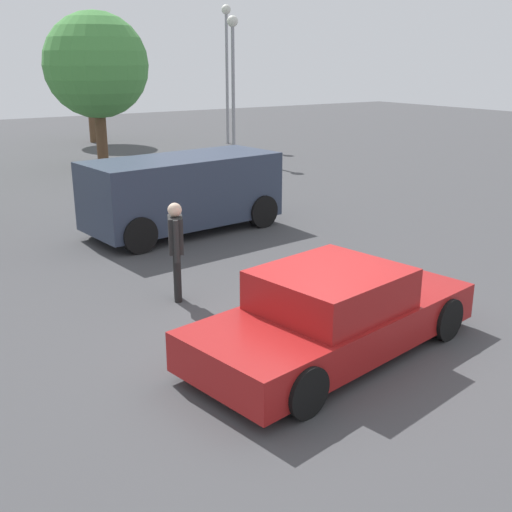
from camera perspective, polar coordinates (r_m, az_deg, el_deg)
ground_plane at (r=9.07m, az=5.40°, el=-8.51°), size 80.00×80.00×0.00m
sedan_foreground at (r=8.78m, az=7.10°, el=-5.35°), size 4.71×2.53×1.25m
suv_dark at (r=14.97m, az=-6.68°, el=5.95°), size 4.80×2.47×1.80m
pedestrian at (r=10.55m, az=-7.34°, el=1.18°), size 0.38×0.53×1.72m
light_post_near at (r=26.17m, az=-2.13°, el=17.37°), size 0.44×0.44×5.63m
light_post_mid at (r=31.10m, az=-2.70°, el=18.24°), size 0.44×0.44×6.41m
tree_back_left at (r=24.71m, az=-14.42°, el=16.53°), size 3.85×3.85×5.70m
tree_back_center at (r=32.58m, az=-15.11°, el=17.07°), size 3.31×3.31×5.71m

